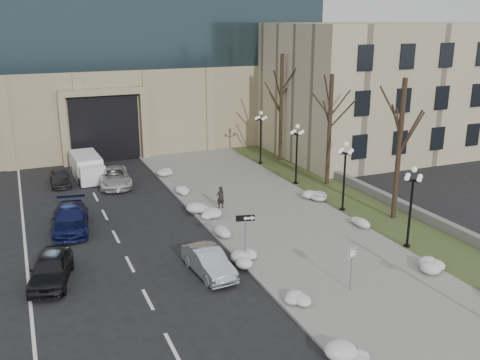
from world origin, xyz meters
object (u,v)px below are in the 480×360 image
object	(u,v)px
car_a	(51,268)
keep_sign	(352,260)
one_way_sign	(249,224)
lamppost_b	(345,167)
car_d	(114,177)
lamppost_c	(297,146)
box_truck	(87,167)
lamppost_d	(261,130)
car_c	(71,219)
pedestrian	(220,197)
car_b	(209,262)
lamppost_a	(412,196)
car_e	(60,177)

from	to	relation	value
car_a	keep_sign	size ratio (longest dim) A/B	1.96
one_way_sign	lamppost_b	distance (m)	10.31
car_d	lamppost_c	bearing A→B (deg)	-17.80
car_a	lamppost_c	world-z (taller)	lamppost_c
car_d	lamppost_b	world-z (taller)	lamppost_b
box_truck	lamppost_d	world-z (taller)	lamppost_d
car_c	box_truck	size ratio (longest dim) A/B	0.88
lamppost_c	pedestrian	bearing A→B (deg)	-157.74
car_a	car_d	bearing A→B (deg)	82.39
car_b	lamppost_a	world-z (taller)	lamppost_a
keep_sign	lamppost_d	xyz separation A→B (m)	(5.82, 22.50, 1.44)
car_d	box_truck	size ratio (longest dim) A/B	0.87
lamppost_b	car_c	bearing A→B (deg)	167.95
car_c	car_e	size ratio (longest dim) A/B	1.41
one_way_sign	lamppost_d	xyz separation A→B (m)	(9.04, 17.90, 0.81)
car_e	car_d	bearing A→B (deg)	-23.98
car_e	box_truck	bearing A→B (deg)	30.13
car_b	car_e	world-z (taller)	car_b
one_way_sign	lamppost_d	world-z (taller)	lamppost_d
box_truck	lamppost_a	distance (m)	25.88
lamppost_c	lamppost_d	distance (m)	6.50
car_c	car_d	bearing A→B (deg)	70.99
car_b	keep_sign	bearing A→B (deg)	-43.36
lamppost_b	car_d	bearing A→B (deg)	138.05
pedestrian	box_truck	distance (m)	13.39
car_d	box_truck	bearing A→B (deg)	121.60
keep_sign	lamppost_a	bearing A→B (deg)	18.88
car_a	pedestrian	bearing A→B (deg)	43.31
car_b	car_c	xyz separation A→B (m)	(-5.75, 8.82, 0.07)
car_e	box_truck	world-z (taller)	box_truck
car_b	lamppost_c	distance (m)	16.45
car_e	lamppost_c	xyz separation A→B (m)	(16.84, -7.03, 2.46)
car_c	keep_sign	xyz separation A→B (m)	(11.27, -13.15, 0.90)
one_way_sign	lamppost_a	world-z (taller)	lamppost_a
pedestrian	one_way_sign	xyz separation A→B (m)	(-1.63, -8.36, 1.38)
pedestrian	lamppost_c	bearing A→B (deg)	-163.13
keep_sign	car_d	bearing A→B (deg)	100.43
car_a	car_c	xyz separation A→B (m)	(1.62, 6.68, -0.01)
car_d	pedestrian	distance (m)	9.99
lamppost_b	lamppost_d	distance (m)	13.00
car_d	keep_sign	world-z (taller)	keep_sign
lamppost_a	lamppost_c	world-z (taller)	same
car_b	lamppost_d	world-z (taller)	lamppost_d
car_c	lamppost_d	size ratio (longest dim) A/B	1.07
car_a	car_e	distance (m)	16.66
car_d	one_way_sign	size ratio (longest dim) A/B	1.84
car_a	box_truck	xyz separation A→B (m)	(4.09, 17.77, 0.14)
box_truck	lamppost_c	size ratio (longest dim) A/B	1.21
lamppost_c	car_c	bearing A→B (deg)	-170.53
car_d	car_a	bearing A→B (deg)	-107.03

